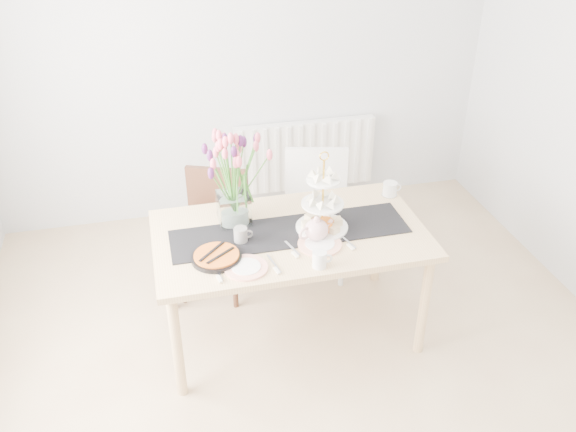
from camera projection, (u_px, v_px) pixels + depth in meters
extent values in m
plane|color=tan|center=(319.00, 397.00, 3.48)|extent=(4.50, 4.50, 0.00)
plane|color=#B7B9BC|center=(242.00, 58.00, 4.68)|extent=(4.00, 0.00, 4.00)
cube|color=white|center=(305.00, 155.00, 5.17)|extent=(1.20, 0.08, 0.60)
cube|color=tan|center=(290.00, 235.00, 3.60)|extent=(1.60, 0.90, 0.04)
cylinder|color=tan|center=(177.00, 347.00, 3.33)|extent=(0.06, 0.06, 0.71)
cylinder|color=tan|center=(424.00, 306.00, 3.62)|extent=(0.06, 0.06, 0.71)
cylinder|color=tan|center=(167.00, 267.00, 3.96)|extent=(0.06, 0.06, 0.71)
cylinder|color=tan|center=(378.00, 238.00, 4.25)|extent=(0.06, 0.06, 0.71)
cube|color=#3A2115|center=(213.00, 237.00, 4.12)|extent=(0.55, 0.55, 0.04)
cube|color=#3A2115|center=(218.00, 195.00, 4.17)|extent=(0.41, 0.19, 0.40)
cylinder|color=#3A2115|center=(183.00, 277.00, 4.11)|extent=(0.04, 0.04, 0.41)
cylinder|color=#3A2115|center=(235.00, 282.00, 4.06)|extent=(0.04, 0.04, 0.41)
cylinder|color=#3A2115|center=(197.00, 248.00, 4.41)|extent=(0.04, 0.04, 0.41)
cylinder|color=#3A2115|center=(246.00, 252.00, 4.37)|extent=(0.04, 0.04, 0.41)
cube|color=silver|center=(316.00, 217.00, 4.29)|extent=(0.54, 0.54, 0.04)
cube|color=silver|center=(316.00, 175.00, 4.35)|extent=(0.44, 0.15, 0.42)
cylinder|color=silver|center=(290.00, 260.00, 4.26)|extent=(0.04, 0.04, 0.43)
cylinder|color=silver|center=(342.00, 260.00, 4.26)|extent=(0.04, 0.04, 0.43)
cylinder|color=silver|center=(291.00, 232.00, 4.57)|extent=(0.04, 0.04, 0.43)
cylinder|color=silver|center=(339.00, 232.00, 4.57)|extent=(0.04, 0.04, 0.43)
cube|color=black|center=(290.00, 232.00, 3.58)|extent=(1.40, 0.35, 0.01)
cube|color=silver|center=(234.00, 209.00, 3.63)|extent=(0.19, 0.19, 0.19)
cylinder|color=gold|center=(323.00, 196.00, 3.50)|extent=(0.01, 0.01, 0.45)
cylinder|color=white|center=(322.00, 227.00, 3.61)|extent=(0.31, 0.31, 0.01)
cylinder|color=white|center=(323.00, 204.00, 3.52)|extent=(0.25, 0.25, 0.01)
cylinder|color=white|center=(323.00, 180.00, 3.44)|extent=(0.20, 0.20, 0.01)
cylinder|color=silver|center=(390.00, 189.00, 3.94)|extent=(0.09, 0.09, 0.09)
cylinder|color=black|center=(217.00, 257.00, 3.35)|extent=(0.28, 0.28, 0.02)
cylinder|color=orange|center=(216.00, 255.00, 3.34)|extent=(0.25, 0.25, 0.01)
cylinder|color=slate|center=(241.00, 235.00, 3.47)|extent=(0.08, 0.08, 0.09)
cylinder|color=silver|center=(319.00, 259.00, 3.27)|extent=(0.09, 0.09, 0.09)
cylinder|color=orange|center=(326.00, 227.00, 3.55)|extent=(0.11, 0.11, 0.09)
cylinder|color=white|center=(246.00, 268.00, 3.27)|extent=(0.28, 0.28, 0.01)
cylinder|color=white|center=(320.00, 244.00, 3.47)|extent=(0.31, 0.31, 0.01)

